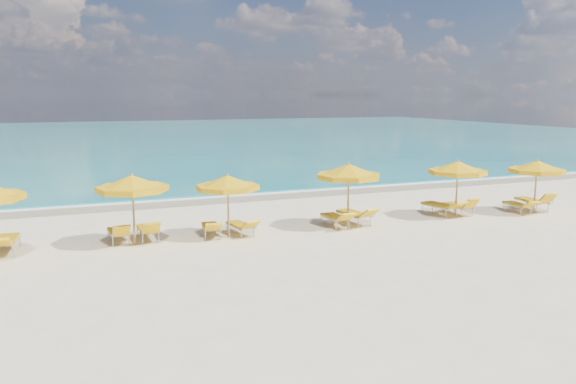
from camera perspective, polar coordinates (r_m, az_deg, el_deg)
name	(u,v)px	position (r m, az deg, el deg)	size (l,w,h in m)	color
ground_plane	(304,233)	(19.69, 1.60, -4.14)	(120.00, 120.00, 0.00)	beige
ocean	(139,137)	(66.18, -14.93, 5.38)	(120.00, 80.00, 0.30)	#157879
wet_sand_band	(242,197)	(26.51, -4.66, -0.53)	(120.00, 2.60, 0.01)	tan
foam_line	(238,194)	(27.26, -5.15, -0.25)	(120.00, 1.20, 0.03)	white
whitecap_near	(98,177)	(34.94, -18.78, 1.49)	(14.00, 0.36, 0.05)	white
whitecap_far	(278,156)	(44.63, -0.99, 3.71)	(18.00, 0.30, 0.05)	white
umbrella_2	(132,184)	(18.38, -15.55, 0.79)	(2.51, 2.51, 2.32)	#A98554
umbrella_3	(228,183)	(18.79, -6.15, 0.90)	(2.80, 2.80, 2.17)	#A98554
umbrella_4	(349,172)	(20.26, 6.19, 2.04)	(2.71, 2.71, 2.38)	#A98554
umbrella_5	(458,168)	(22.84, 16.87, 2.32)	(2.42, 2.42, 2.27)	#A98554
umbrella_6	(537,167)	(24.71, 23.97, 2.32)	(2.47, 2.47, 2.21)	#A98554
lounger_1_right	(6,246)	(19.16, -26.74, -4.88)	(0.78, 2.01, 0.77)	#A5A8AD
lounger_2_left	(118,236)	(19.17, -16.85, -4.31)	(0.65, 1.66, 0.79)	#A5A8AD
lounger_2_right	(148,233)	(19.27, -14.04, -4.09)	(0.63, 1.70, 0.80)	#A5A8AD
lounger_3_left	(211,231)	(19.29, -7.84, -3.92)	(0.74, 1.68, 0.69)	#A5A8AD
lounger_3_right	(241,229)	(19.45, -4.82, -3.75)	(0.84, 1.71, 0.68)	#A5A8AD
lounger_4_left	(336,221)	(20.56, 4.85, -2.96)	(0.64, 1.78, 0.73)	#A5A8AD
lounger_4_right	(355,218)	(21.12, 6.78, -2.60)	(0.95, 1.98, 0.80)	#A5A8AD
lounger_5_left	(440,209)	(23.30, 15.19, -1.70)	(0.95, 2.04, 0.75)	#A5A8AD
lounger_5_right	(458,209)	(23.64, 16.92, -1.67)	(0.61, 1.66, 0.83)	#A5A8AD
lounger_6_left	(518,208)	(24.82, 22.30, -1.49)	(0.67, 1.68, 0.66)	#A5A8AD
lounger_6_right	(532,204)	(25.59, 23.58, -1.16)	(0.79, 1.91, 0.91)	#A5A8AD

